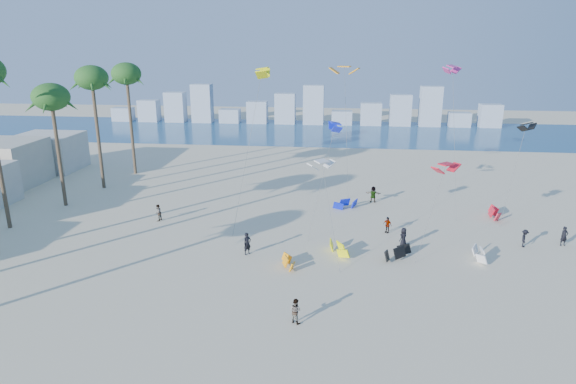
# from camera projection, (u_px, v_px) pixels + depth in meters

# --- Properties ---
(ground) EXTENTS (220.00, 220.00, 0.00)m
(ground) POSITION_uv_depth(u_px,v_px,m) (210.00, 338.00, 29.66)
(ground) COLOR beige
(ground) RESTS_ON ground
(ocean) EXTENTS (220.00, 220.00, 0.00)m
(ocean) POSITION_uv_depth(u_px,v_px,m) (303.00, 132.00, 98.10)
(ocean) COLOR navy
(ocean) RESTS_ON ground
(kitesurfer_near) EXTENTS (0.83, 0.82, 1.93)m
(kitesurfer_near) POSITION_uv_depth(u_px,v_px,m) (247.00, 244.00, 41.14)
(kitesurfer_near) COLOR black
(kitesurfer_near) RESTS_ON ground
(kitesurfer_mid) EXTENTS (1.02, 0.96, 1.67)m
(kitesurfer_mid) POSITION_uv_depth(u_px,v_px,m) (295.00, 311.00, 31.10)
(kitesurfer_mid) COLOR gray
(kitesurfer_mid) RESTS_ON ground
(kitesurfers_far) EXTENTS (38.51, 13.22, 1.83)m
(kitesurfers_far) POSITION_uv_depth(u_px,v_px,m) (382.00, 217.00, 47.83)
(kitesurfers_far) COLOR black
(kitesurfers_far) RESTS_ON ground
(grounded_kites) EXTENTS (21.06, 17.82, 0.99)m
(grounded_kites) POSITION_uv_depth(u_px,v_px,m) (400.00, 234.00, 44.49)
(grounded_kites) COLOR orange
(grounded_kites) RESTS_ON ground
(flying_kites) EXTENTS (33.47, 22.71, 15.55)m
(flying_kites) POSITION_uv_depth(u_px,v_px,m) (383.00, 106.00, 46.01)
(flying_kites) COLOR silver
(flying_kites) RESTS_ON ground
(palm_row) EXTENTS (7.61, 44.80, 16.18)m
(palm_row) POSITION_uv_depth(u_px,v_px,m) (11.00, 103.00, 43.82)
(palm_row) COLOR brown
(palm_row) RESTS_ON ground
(distant_skyline) EXTENTS (85.00, 3.00, 8.40)m
(distant_skyline) POSITION_uv_depth(u_px,v_px,m) (302.00, 110.00, 106.83)
(distant_skyline) COLOR #9EADBF
(distant_skyline) RESTS_ON ground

